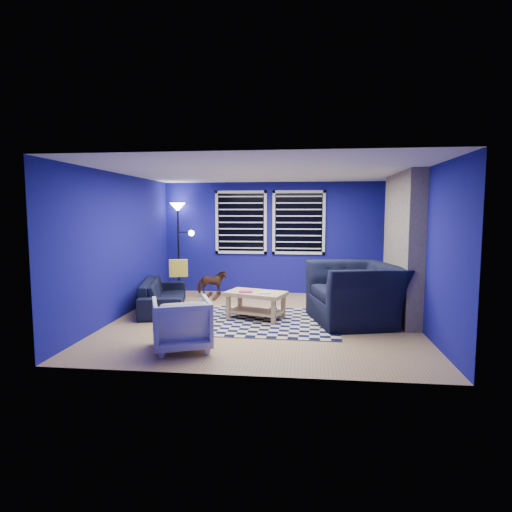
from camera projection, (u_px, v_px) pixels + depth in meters
The scene contains 18 objects.
floor at pixel (263, 320), 7.30m from camera, with size 5.00×5.00×0.00m, color tan.
ceiling at pixel (263, 172), 7.04m from camera, with size 5.00×5.00×0.00m, color white.
wall_back at pixel (274, 238), 9.64m from camera, with size 5.00×5.00×0.00m, color navy.
wall_left at pixel (121, 246), 7.46m from camera, with size 5.00×5.00×0.00m, color navy.
wall_right at pixel (417, 249), 6.89m from camera, with size 5.00×5.00×0.00m, color navy.
fireplace at pixel (401, 249), 7.41m from camera, with size 0.65×2.00×2.50m.
window_left at pixel (241, 222), 9.65m from camera, with size 1.17×0.06×1.42m.
window_right at pixel (299, 223), 9.51m from camera, with size 1.17×0.06×1.42m.
tv at pixel (390, 233), 8.86m from camera, with size 0.07×1.00×0.58m.
rug at pixel (263, 321), 7.20m from camera, with size 2.50×2.00×0.02m, color black.
sofa at pixel (164, 295), 8.05m from camera, with size 0.75×1.91×0.56m, color black.
armchair_big at pixel (355, 293), 7.12m from camera, with size 1.32×1.51×0.98m, color black.
armchair_bent at pixel (182, 324), 5.73m from camera, with size 0.74×0.77×0.70m, color gray.
rocking_horse at pixel (212, 283), 9.15m from camera, with size 0.61×0.28×0.51m, color #482517.
coffee_table at pixel (256, 299), 7.34m from camera, with size 1.12×0.85×0.49m.
cabinet at pixel (338, 284), 9.27m from camera, with size 0.73×0.58×0.62m.
floor_lamp at pixel (179, 219), 9.59m from camera, with size 0.55×0.34×2.04m.
throw_pillow at pixel (179, 268), 8.47m from camera, with size 0.36×0.11×0.34m, color gold.
Camera 1 is at (0.69, -7.12, 1.85)m, focal length 30.00 mm.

